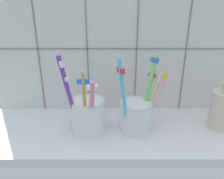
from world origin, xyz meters
TOP-DOWN VIEW (x-y plane):
  - counter_slab at (0.00, 0.00)cm, footprint 64.00×22.00cm
  - tile_wall_back at (0.00, 12.00)cm, footprint 64.00×2.20cm
  - toothbrush_cup_left at (-5.85, -0.18)cm, footprint 9.83×10.26cm
  - toothbrush_cup_right at (6.03, 0.21)cm, footprint 11.83×8.71cm
  - ceramic_vase at (26.53, 1.15)cm, footprint 5.83×5.83cm

SIDE VIEW (x-z plane):
  - counter_slab at x=0.00cm, z-range 0.00..2.00cm
  - toothbrush_cup_right at x=6.03cm, z-range -2.74..15.89cm
  - toothbrush_cup_left at x=-5.85cm, z-range -2.88..16.05cm
  - ceramic_vase at x=26.53cm, z-range 1.08..12.69cm
  - tile_wall_back at x=0.00cm, z-range 0.00..45.00cm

